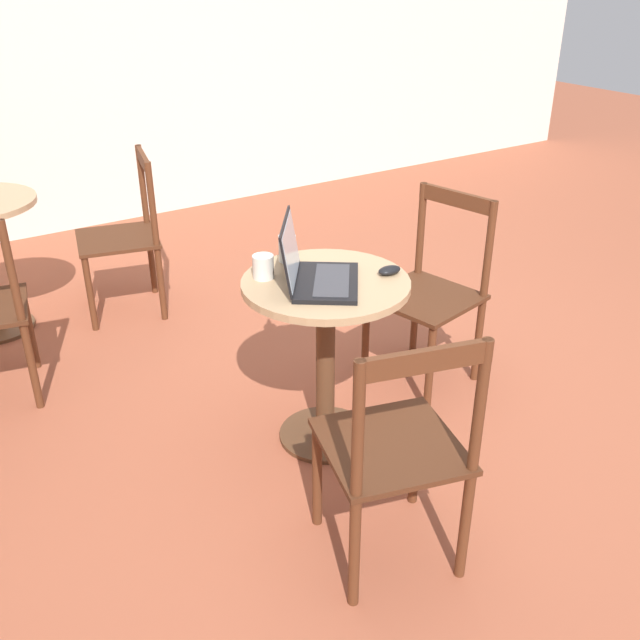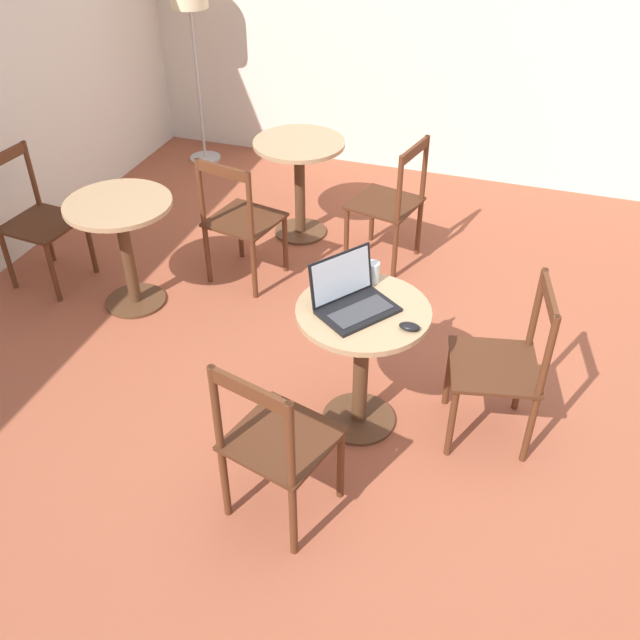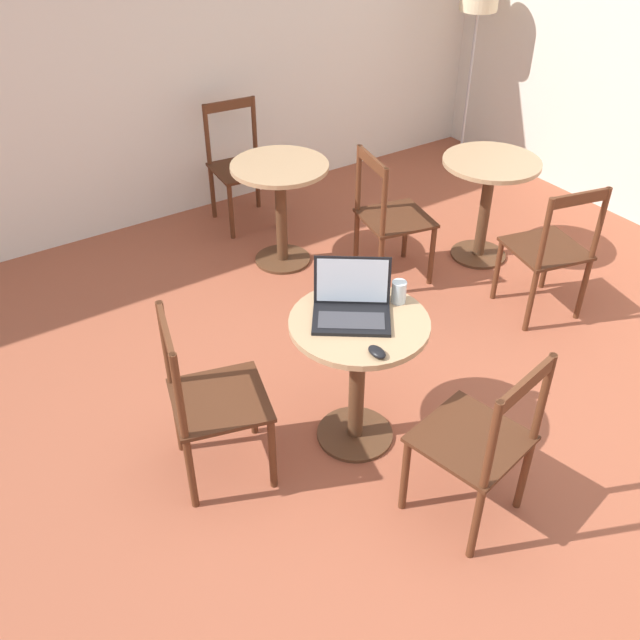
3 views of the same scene
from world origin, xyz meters
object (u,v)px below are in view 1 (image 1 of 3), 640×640
at_px(laptop, 315,272).
at_px(drinking_glass, 287,248).
at_px(cafe_table_near, 326,326).
at_px(chair_near_left, 396,452).
at_px(mug, 263,266).
at_px(chair_near_front, 431,293).
at_px(mouse, 389,270).
at_px(chair_mid_front, 125,236).

relative_size(laptop, drinking_glass, 4.11).
bearing_deg(laptop, drinking_glass, -6.56).
xyz_separation_m(cafe_table_near, drinking_glass, (0.25, 0.02, 0.26)).
xyz_separation_m(laptop, drinking_glass, (0.25, -0.03, 0.00)).
relative_size(chair_near_left, mug, 7.49).
distance_m(chair_near_front, mouse, 0.59).
distance_m(chair_near_left, mouse, 0.81).
bearing_deg(chair_mid_front, laptop, -173.00).
relative_size(cafe_table_near, drinking_glass, 6.71).
distance_m(mouse, drinking_glass, 0.43).
height_order(chair_near_left, laptop, laptop).
bearing_deg(chair_near_front, chair_near_left, 133.94).
distance_m(cafe_table_near, mouse, 0.34).
bearing_deg(laptop, mug, 39.76).
xyz_separation_m(chair_mid_front, drinking_glass, (-1.40, -0.23, 0.34)).
distance_m(chair_near_front, chair_mid_front, 1.78).
relative_size(cafe_table_near, mouse, 7.42).
distance_m(chair_near_front, drinking_glass, 0.80).
bearing_deg(mug, cafe_table_near, -129.40).
xyz_separation_m(chair_near_left, drinking_glass, (0.95, -0.17, 0.34)).
bearing_deg(cafe_table_near, mouse, -109.13).
relative_size(chair_near_left, mouse, 9.10).
bearing_deg(chair_near_left, mouse, -35.23).
bearing_deg(drinking_glass, chair_near_front, -97.87).
height_order(chair_near_left, mug, chair_near_left).
bearing_deg(drinking_glass, laptop, 173.44).
height_order(chair_mid_front, mouse, chair_mid_front).
height_order(cafe_table_near, mug, mug).
distance_m(cafe_table_near, chair_near_left, 0.73).
bearing_deg(laptop, chair_near_left, 168.86).
height_order(chair_mid_front, drinking_glass, chair_mid_front).
xyz_separation_m(chair_near_left, chair_near_front, (0.85, -0.88, 0.00)).
height_order(laptop, mouse, laptop).
bearing_deg(chair_near_left, laptop, -11.14).
bearing_deg(drinking_glass, mug, 119.20).
height_order(chair_mid_front, mug, chair_mid_front).
bearing_deg(chair_near_left, chair_mid_front, 1.63).
bearing_deg(drinking_glass, cafe_table_near, -174.30).
height_order(chair_near_left, chair_near_front, same).
xyz_separation_m(cafe_table_near, mouse, (-0.08, -0.24, 0.22)).
relative_size(laptop, mug, 3.74).
bearing_deg(chair_near_front, mug, 89.55).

